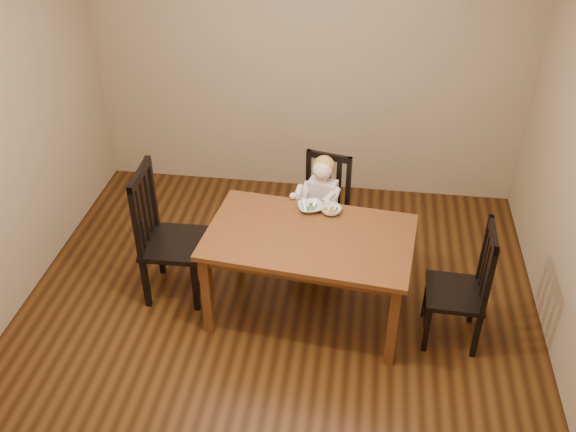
# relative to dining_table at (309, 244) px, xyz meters

# --- Properties ---
(room) EXTENTS (4.01, 4.01, 2.71)m
(room) POSITION_rel_dining_table_xyz_m (-0.23, -0.15, 0.70)
(room) COLOR #49280F
(room) RESTS_ON ground
(dining_table) EXTENTS (1.55, 1.03, 0.73)m
(dining_table) POSITION_rel_dining_table_xyz_m (0.00, 0.00, 0.00)
(dining_table) COLOR #542D13
(dining_table) RESTS_ON room
(chair_child) EXTENTS (0.48, 0.46, 0.93)m
(chair_child) POSITION_rel_dining_table_xyz_m (0.04, 0.74, -0.20)
(chair_child) COLOR black
(chair_child) RESTS_ON room
(chair_left) EXTENTS (0.46, 0.49, 1.10)m
(chair_left) POSITION_rel_dining_table_xyz_m (-1.11, 0.11, -0.12)
(chair_left) COLOR black
(chair_left) RESTS_ON room
(chair_right) EXTENTS (0.41, 0.43, 0.97)m
(chair_right) POSITION_rel_dining_table_xyz_m (1.10, -0.11, -0.18)
(chair_right) COLOR black
(chair_right) RESTS_ON room
(toddler) EXTENTS (0.38, 0.44, 0.52)m
(toddler) POSITION_rel_dining_table_xyz_m (0.02, 0.69, -0.07)
(toddler) COLOR white
(toddler) RESTS_ON chair_child
(bowl_peas) EXTENTS (0.23, 0.23, 0.05)m
(bowl_peas) POSITION_rel_dining_table_xyz_m (-0.03, 0.32, 0.11)
(bowl_peas) COLOR silver
(bowl_peas) RESTS_ON dining_table
(bowl_veg) EXTENTS (0.20, 0.20, 0.05)m
(bowl_veg) POSITION_rel_dining_table_xyz_m (0.13, 0.30, 0.11)
(bowl_veg) COLOR silver
(bowl_veg) RESTS_ON dining_table
(fork) EXTENTS (0.04, 0.13, 0.05)m
(fork) POSITION_rel_dining_table_xyz_m (-0.07, 0.30, 0.13)
(fork) COLOR silver
(fork) RESTS_ON bowl_peas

